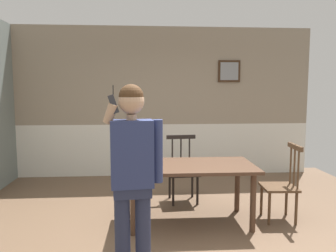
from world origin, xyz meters
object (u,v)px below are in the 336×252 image
Objects in this scene: dining_table at (190,172)px; chair_near_window at (282,185)px; chair_by_doorway at (183,170)px; person_figure at (133,168)px.

chair_near_window is (1.20, -0.02, -0.19)m from dining_table.
chair_by_doorway reaches higher than dining_table.
dining_table is at bearing 85.94° from chair_by_doorway.
person_figure reaches higher than chair_by_doorway.
dining_table is 1.64× the size of chair_near_window.
chair_near_window is at bearing 140.75° from chair_by_doorway.
chair_by_doorway is 0.57× the size of person_figure.
dining_table is 0.86m from chair_by_doorway.
dining_table is 1.44m from person_figure.
chair_near_window is 2.30m from person_figure.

